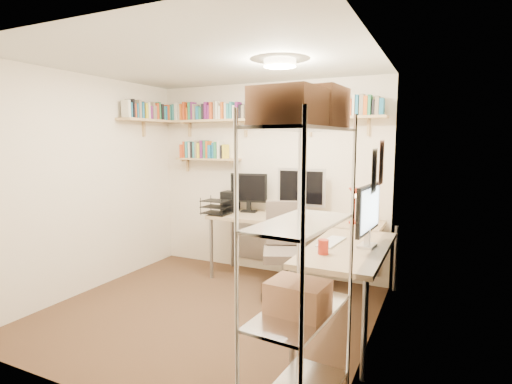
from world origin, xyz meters
TOP-DOWN VIEW (x-y plane):
  - ground at (0.00, 0.00)m, footprint 3.20×3.20m
  - room_shell at (0.00, 0.00)m, footprint 3.24×3.04m
  - wall_shelves at (-0.40, 1.30)m, footprint 3.12×1.09m
  - corner_desk at (0.60, 0.91)m, footprint 2.36×2.08m
  - office_chair at (0.58, 0.70)m, footprint 0.62×0.63m
  - wire_rack at (1.37, -1.10)m, footprint 0.48×0.86m

SIDE VIEW (x-z plane):
  - ground at x=0.00m, z-range 0.00..0.00m
  - office_chair at x=0.58m, z-range -0.09..0.99m
  - corner_desk at x=0.60m, z-range 0.10..1.52m
  - wire_rack at x=1.37m, z-range 0.41..2.49m
  - room_shell at x=0.00m, z-range 0.29..2.81m
  - wall_shelves at x=-0.40m, z-range 1.63..2.42m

